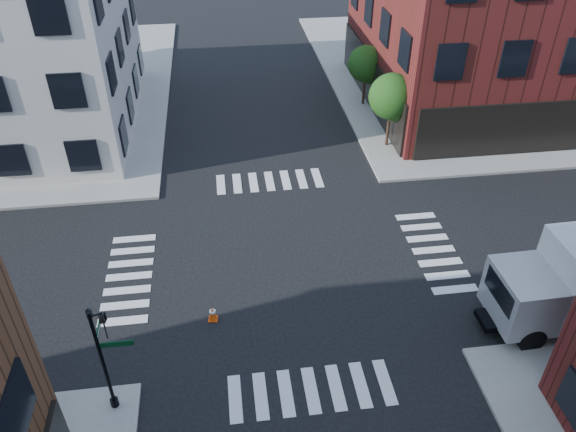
# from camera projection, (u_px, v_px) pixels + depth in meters

# --- Properties ---
(ground) EXTENTS (120.00, 120.00, 0.00)m
(ground) POSITION_uv_depth(u_px,v_px,m) (286.00, 263.00, 25.56)
(ground) COLOR black
(ground) RESTS_ON ground
(sidewalk_ne) EXTENTS (30.00, 30.00, 0.15)m
(sidewalk_ne) POSITION_uv_depth(u_px,v_px,m) (513.00, 68.00, 44.62)
(sidewalk_ne) COLOR gray
(sidewalk_ne) RESTS_ON ground
(building_ne) EXTENTS (25.00, 16.00, 12.00)m
(building_ne) POSITION_uv_depth(u_px,v_px,m) (561.00, 10.00, 37.07)
(building_ne) COLOR #491712
(building_ne) RESTS_ON ground
(tree_near) EXTENTS (2.69, 2.69, 4.49)m
(tree_near) POSITION_uv_depth(u_px,v_px,m) (393.00, 99.00, 32.52)
(tree_near) COLOR black
(tree_near) RESTS_ON ground
(tree_far) EXTENTS (2.43, 2.43, 4.07)m
(tree_far) POSITION_uv_depth(u_px,v_px,m) (367.00, 66.00, 37.51)
(tree_far) COLOR black
(tree_far) RESTS_ON ground
(signal_pole) EXTENTS (1.29, 1.24, 4.60)m
(signal_pole) POSITION_uv_depth(u_px,v_px,m) (103.00, 349.00, 17.81)
(signal_pole) COLOR black
(signal_pole) RESTS_ON ground
(traffic_cone) EXTENTS (0.41, 0.41, 0.68)m
(traffic_cone) POSITION_uv_depth(u_px,v_px,m) (213.00, 313.00, 22.54)
(traffic_cone) COLOR #ED480A
(traffic_cone) RESTS_ON ground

